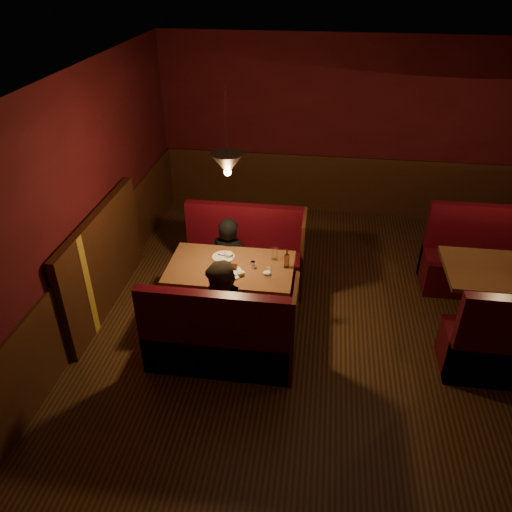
# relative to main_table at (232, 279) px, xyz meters

# --- Properties ---
(room) EXTENTS (6.02, 7.02, 2.92)m
(room) POSITION_rel_main_table_xyz_m (1.00, -0.25, 0.44)
(room) COLOR black
(room) RESTS_ON ground
(main_table) EXTENTS (1.47, 0.89, 1.03)m
(main_table) POSITION_rel_main_table_xyz_m (0.00, 0.00, 0.00)
(main_table) COLOR #4F2D18
(main_table) RESTS_ON ground
(main_bench_far) EXTENTS (1.61, 0.58, 1.10)m
(main_bench_far) POSITION_rel_main_table_xyz_m (0.02, 0.83, -0.26)
(main_bench_far) COLOR #36060D
(main_bench_far) RESTS_ON ground
(main_bench_near) EXTENTS (1.61, 0.58, 1.10)m
(main_bench_near) POSITION_rel_main_table_xyz_m (0.02, -0.83, -0.26)
(main_bench_near) COLOR #36060D
(main_bench_near) RESTS_ON ground
(second_table) EXTENTS (1.44, 0.92, 0.81)m
(second_table) POSITION_rel_main_table_xyz_m (3.18, 0.31, -0.00)
(second_table) COLOR #4F2D18
(second_table) RESTS_ON ground
(second_bench_far) EXTENTS (1.60, 0.60, 1.14)m
(second_bench_far) POSITION_rel_main_table_xyz_m (3.21, 1.17, -0.24)
(second_bench_far) COLOR #36060D
(second_bench_far) RESTS_ON ground
(diner_a) EXTENTS (0.58, 0.42, 1.47)m
(diner_a) POSITION_rel_main_table_xyz_m (-0.15, 0.55, 0.13)
(diner_a) COLOR black
(diner_a) RESTS_ON ground
(diner_b) EXTENTS (0.82, 0.67, 1.53)m
(diner_b) POSITION_rel_main_table_xyz_m (0.03, -0.60, 0.16)
(diner_b) COLOR black
(diner_b) RESTS_ON ground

